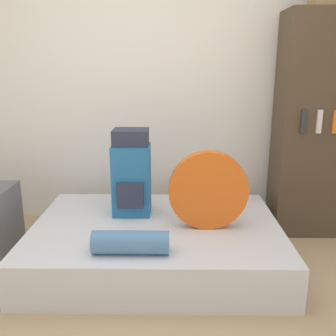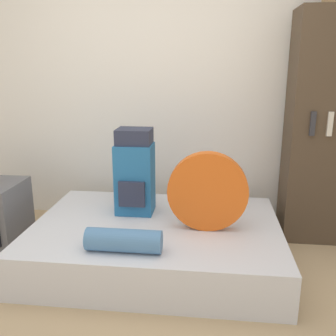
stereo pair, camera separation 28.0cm
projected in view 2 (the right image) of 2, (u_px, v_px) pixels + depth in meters
name	position (u px, v px, depth m)	size (l,w,h in m)	color
ground_plane	(118.00, 328.00, 2.23)	(16.00, 16.00, 0.00)	tan
wall_back	(158.00, 88.00, 3.59)	(8.00, 0.05, 2.60)	white
bed	(157.00, 242.00, 2.97)	(1.91, 1.36, 0.32)	silver
backpack	(135.00, 173.00, 3.07)	(0.30, 0.28, 0.70)	#23669E
tent_bag	(208.00, 192.00, 2.75)	(0.59, 0.10, 0.59)	#E05B19
sleeping_roll	(124.00, 240.00, 2.47)	(0.50, 0.15, 0.15)	teal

